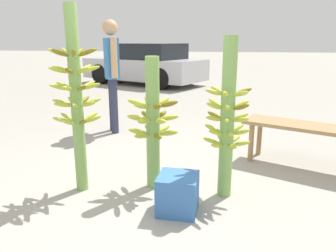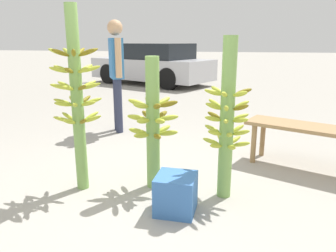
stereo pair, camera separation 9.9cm
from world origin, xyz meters
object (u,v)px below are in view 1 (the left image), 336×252
Objects in this scene: banana_stalk_left at (76,98)px; produce_crate at (178,194)px; banana_stalk_center at (153,123)px; vendor_person at (112,66)px; banana_stalk_right at (227,119)px; market_bench at (301,131)px; parked_car at (145,65)px.

produce_crate is at bearing -14.26° from banana_stalk_left.
vendor_person is at bearing 120.49° from banana_stalk_center.
vendor_person is at bearing 133.09° from banana_stalk_right.
market_bench is 0.30× the size of parked_car.
banana_stalk_right is at bearing -136.52° from parked_car.
banana_stalk_center is at bearing 0.92° from vendor_person.
banana_stalk_right is at bearing 45.90° from produce_crate.
banana_stalk_center is at bearing -128.29° from market_bench.
market_bench is (1.51, 0.85, -0.23)m from banana_stalk_center.
banana_stalk_left is at bearing 165.74° from produce_crate.
parked_car is (-2.15, 7.64, -0.01)m from banana_stalk_center.
vendor_person is 1.29× the size of market_bench.
banana_stalk_left is 7.98m from parked_car.
banana_stalk_left reaches higher than banana_stalk_right.
vendor_person reaches higher than banana_stalk_center.
banana_stalk_center is at bearing 125.75° from produce_crate.
vendor_person is 5.89m from parked_car.
banana_stalk_left is 0.40× the size of parked_car.
market_bench is (2.18, 1.04, -0.48)m from banana_stalk_left.
banana_stalk_center is (0.67, 0.19, -0.25)m from banana_stalk_left.
banana_stalk_right is (0.70, -0.05, 0.08)m from banana_stalk_center.
banana_stalk_right is at bearing -4.37° from banana_stalk_center.
produce_crate is (2.47, -8.08, -0.48)m from parked_car.
banana_stalk_left reaches higher than produce_crate.
banana_stalk_left is 1.35× the size of banana_stalk_center.
vendor_person reaches higher than banana_stalk_right.
vendor_person is (-1.10, 1.86, 0.38)m from banana_stalk_center.
vendor_person is 2.87m from market_bench.
banana_stalk_left is 1.26m from produce_crate.
produce_crate is at bearing -134.10° from banana_stalk_right.
banana_stalk_right is at bearing 5.76° from banana_stalk_left.
vendor_person is (-0.43, 2.05, 0.13)m from banana_stalk_left.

